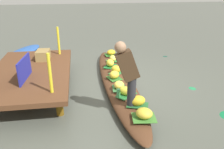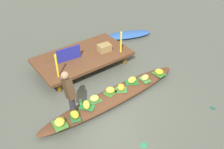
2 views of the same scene
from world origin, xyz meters
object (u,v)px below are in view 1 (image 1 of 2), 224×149
(banana_bunch_4, at_px, (110,63))
(produce_crate, at_px, (43,55))
(banana_bunch_3, at_px, (119,85))
(banana_bunch_1, at_px, (111,52))
(moored_boat, at_px, (22,53))
(banana_bunch_2, at_px, (138,101))
(banana_bunch_5, at_px, (114,75))
(market_banner, at_px, (24,69))
(banana_bunch_7, at_px, (126,91))
(banana_bunch_8, at_px, (116,69))
(banana_bunch_0, at_px, (113,58))
(vendor_boat, at_px, (118,82))
(vendor_person, at_px, (127,71))
(banana_bunch_6, at_px, (144,113))
(water_bottle, at_px, (118,93))

(banana_bunch_4, xyz_separation_m, produce_crate, (0.20, 1.74, 0.24))
(banana_bunch_3, bearing_deg, banana_bunch_1, -4.18)
(moored_boat, height_order, banana_bunch_2, banana_bunch_2)
(banana_bunch_5, relative_size, market_banner, 0.31)
(moored_boat, bearing_deg, market_banner, -145.62)
(market_banner, bearing_deg, moored_boat, 18.90)
(moored_boat, relative_size, banana_bunch_2, 7.26)
(banana_bunch_2, bearing_deg, produce_crate, 40.16)
(banana_bunch_5, height_order, banana_bunch_7, same)
(banana_bunch_5, bearing_deg, moored_boat, 43.21)
(banana_bunch_8, bearing_deg, banana_bunch_7, -179.39)
(moored_boat, distance_m, market_banner, 3.27)
(banana_bunch_0, distance_m, produce_crate, 1.90)
(vendor_boat, xyz_separation_m, produce_crate, (0.96, 1.82, 0.46))
(vendor_person, bearing_deg, banana_bunch_4, 0.34)
(vendor_person, height_order, produce_crate, vendor_person)
(market_banner, bearing_deg, produce_crate, -4.07)
(banana_bunch_0, relative_size, banana_bunch_7, 0.87)
(vendor_boat, relative_size, moored_boat, 2.35)
(banana_bunch_2, relative_size, produce_crate, 0.64)
(market_banner, bearing_deg, banana_bunch_5, -76.97)
(banana_bunch_6, xyz_separation_m, vendor_person, (0.45, 0.21, 0.61))
(banana_bunch_0, xyz_separation_m, banana_bunch_3, (-1.78, 0.13, -0.00))
(vendor_person, bearing_deg, banana_bunch_1, -2.96)
(banana_bunch_7, bearing_deg, banana_bunch_4, 3.16)
(banana_bunch_2, relative_size, market_banner, 0.35)
(banana_bunch_3, bearing_deg, vendor_person, -178.98)
(banana_bunch_1, xyz_separation_m, vendor_person, (-3.09, 0.16, 0.61))
(moored_boat, bearing_deg, banana_bunch_7, -122.38)
(banana_bunch_6, bearing_deg, moored_boat, 32.46)
(moored_boat, bearing_deg, vendor_boat, -114.49)
(banana_bunch_3, distance_m, banana_bunch_4, 1.37)
(banana_bunch_7, distance_m, produce_crate, 2.65)
(moored_boat, xyz_separation_m, banana_bunch_2, (-4.17, -2.93, 0.23))
(banana_bunch_1, height_order, banana_bunch_6, banana_bunch_6)
(banana_bunch_5, height_order, market_banner, market_banner)
(banana_bunch_0, relative_size, produce_crate, 0.60)
(banana_bunch_0, bearing_deg, banana_bunch_6, -178.29)
(banana_bunch_7, bearing_deg, banana_bunch_0, -1.05)
(banana_bunch_4, height_order, vendor_person, vendor_person)
(banana_bunch_8, height_order, produce_crate, produce_crate)
(vendor_boat, bearing_deg, market_banner, 97.78)
(banana_bunch_7, bearing_deg, moored_boat, 36.79)
(banana_bunch_7, xyz_separation_m, water_bottle, (-0.07, 0.18, -0.00))
(banana_bunch_0, xyz_separation_m, banana_bunch_4, (-0.41, 0.13, 0.01))
(produce_crate, bearing_deg, water_bottle, -139.86)
(banana_bunch_6, xyz_separation_m, banana_bunch_8, (2.06, 0.14, 0.01))
(moored_boat, height_order, banana_bunch_4, banana_bunch_4)
(market_banner, bearing_deg, banana_bunch_1, -40.43)
(banana_bunch_2, bearing_deg, market_banner, 64.27)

